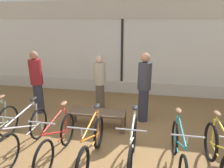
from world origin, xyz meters
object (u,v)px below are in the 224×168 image
at_px(bicycle_right, 178,152).
at_px(customer_mid_floor, 100,82).
at_px(bicycle_center_left, 57,141).
at_px(bicycle_left, 25,134).
at_px(customer_by_window, 144,86).
at_px(display_bench, 97,114).
at_px(bicycle_center_right, 132,147).
at_px(customer_near_rack, 37,81).
at_px(bicycle_center, 92,145).
at_px(bicycle_far_right, 219,157).

bearing_deg(bicycle_right, customer_mid_floor, 130.80).
bearing_deg(bicycle_center_left, bicycle_left, 173.71).
height_order(bicycle_right, customer_by_window, customer_by_window).
bearing_deg(bicycle_left, display_bench, 45.26).
relative_size(bicycle_right, customer_mid_floor, 1.07).
distance_m(bicycle_center_right, bicycle_right, 0.80).
bearing_deg(bicycle_center_left, customer_near_rack, 127.78).
bearing_deg(bicycle_center_right, bicycle_center_left, -179.08).
xyz_separation_m(bicycle_center_right, customer_mid_floor, (-1.15, 2.30, 0.45)).
relative_size(bicycle_center, customer_near_rack, 0.99).
relative_size(bicycle_center_left, bicycle_center_right, 0.97).
bearing_deg(customer_near_rack, bicycle_center_left, -52.22).
xyz_separation_m(bicycle_center, bicycle_center_right, (0.74, 0.04, 0.02)).
distance_m(bicycle_left, bicycle_center, 1.41).
relative_size(bicycle_center_left, customer_near_rack, 0.96).
bearing_deg(customer_mid_floor, bicycle_center_right, -63.48).
distance_m(display_bench, customer_mid_floor, 1.18).
relative_size(bicycle_center_right, bicycle_far_right, 1.02).
bearing_deg(customer_by_window, bicycle_far_right, -53.87).
height_order(bicycle_right, display_bench, bicycle_right).
relative_size(bicycle_center, bicycle_right, 1.01).
relative_size(customer_near_rack, customer_by_window, 0.98).
distance_m(customer_by_window, customer_mid_floor, 1.37).
bearing_deg(bicycle_center, display_bench, 100.40).
distance_m(bicycle_center, display_bench, 1.31).
bearing_deg(customer_by_window, bicycle_right, -69.30).
xyz_separation_m(bicycle_center_left, customer_by_window, (1.55, 1.84, 0.57)).
height_order(bicycle_left, customer_by_window, customer_by_window).
bearing_deg(bicycle_center_right, bicycle_far_right, 0.53).
bearing_deg(bicycle_center_left, bicycle_center_right, 0.92).
bearing_deg(customer_near_rack, bicycle_right, -25.75).
bearing_deg(customer_mid_floor, bicycle_right, -49.20).
relative_size(bicycle_center, customer_by_window, 0.97).
relative_size(bicycle_left, customer_near_rack, 1.00).
bearing_deg(bicycle_center, bicycle_far_right, 1.39).
relative_size(bicycle_center, bicycle_center_right, 1.00).
bearing_deg(bicycle_center_left, customer_mid_floor, 83.30).
relative_size(bicycle_far_right, customer_mid_floor, 1.06).
xyz_separation_m(bicycle_center_right, customer_by_window, (0.13, 1.82, 0.55)).
height_order(bicycle_center, customer_by_window, customer_by_window).
bearing_deg(bicycle_center_right, bicycle_right, 3.13).
distance_m(bicycle_center, bicycle_right, 1.54).
bearing_deg(bicycle_far_right, bicycle_right, 177.31).
bearing_deg(customer_by_window, bicycle_center_left, -130.11).
distance_m(bicycle_left, customer_by_window, 2.93).
relative_size(customer_by_window, customer_mid_floor, 1.11).
height_order(bicycle_center, bicycle_far_right, bicycle_far_right).
xyz_separation_m(bicycle_left, customer_mid_floor, (1.00, 2.24, 0.46)).
bearing_deg(display_bench, customer_near_rack, 163.48).
distance_m(bicycle_right, customer_mid_floor, 3.02).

